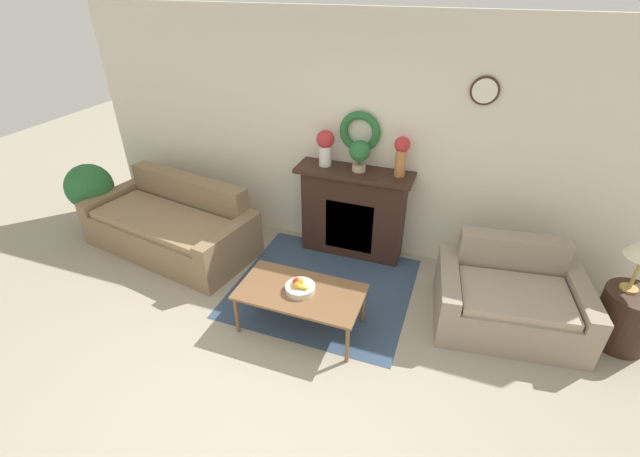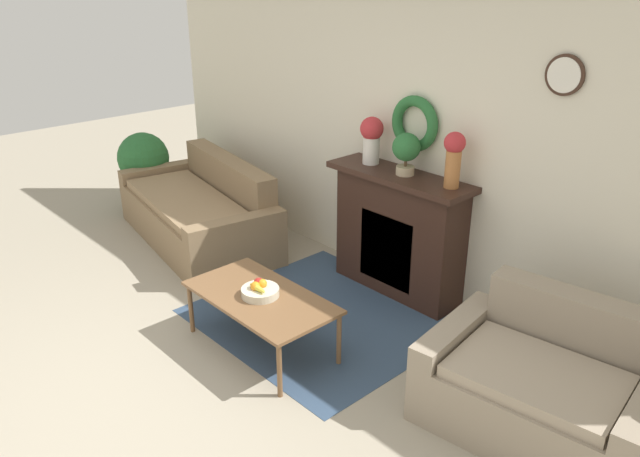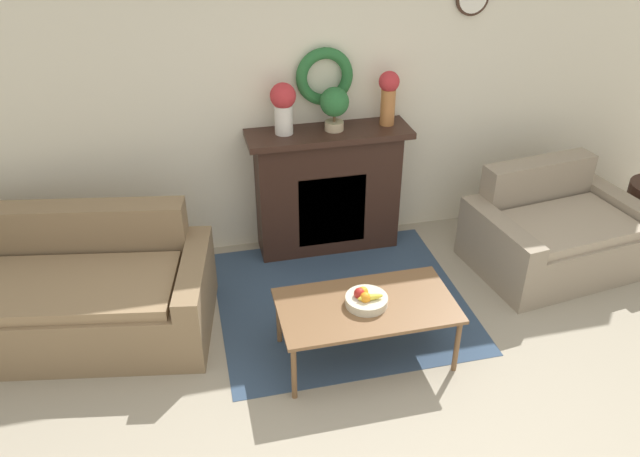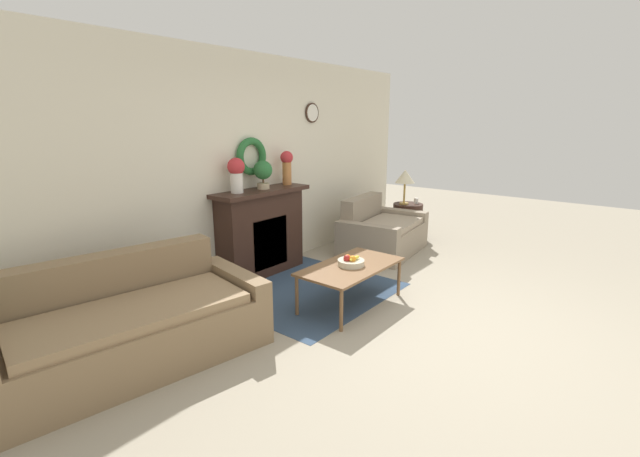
{
  "view_description": "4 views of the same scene",
  "coord_description": "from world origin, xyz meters",
  "px_view_note": "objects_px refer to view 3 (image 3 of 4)",
  "views": [
    {
      "loc": [
        1.18,
        -1.85,
        3.0
      ],
      "look_at": [
        0.0,
        1.38,
        0.91
      ],
      "focal_mm": 24.0,
      "sensor_mm": 36.0,
      "label": 1
    },
    {
      "loc": [
        3.18,
        -1.4,
        2.69
      ],
      "look_at": [
        0.03,
        1.51,
        0.85
      ],
      "focal_mm": 35.0,
      "sensor_mm": 36.0,
      "label": 2
    },
    {
      "loc": [
        -1.09,
        -2.09,
        2.98
      ],
      "look_at": [
        -0.27,
        1.42,
        0.8
      ],
      "focal_mm": 35.0,
      "sensor_mm": 36.0,
      "label": 3
    },
    {
      "loc": [
        -3.54,
        -1.41,
        1.91
      ],
      "look_at": [
        -0.0,
        1.44,
        0.76
      ],
      "focal_mm": 24.0,
      "sensor_mm": 36.0,
      "label": 4
    }
  ],
  "objects_px": {
    "fireplace": "(328,190)",
    "vase_on_mantel_right": "(388,94)",
    "couch_left": "(62,295)",
    "fruit_bowl": "(366,299)",
    "coffee_table": "(366,309)",
    "potted_plant_on_mantel": "(334,105)",
    "vase_on_mantel_left": "(283,105)",
    "loveseat_right": "(555,233)"
  },
  "relations": [
    {
      "from": "vase_on_mantel_right",
      "to": "potted_plant_on_mantel",
      "type": "xyz_separation_m",
      "value": [
        -0.45,
        -0.02,
        -0.05
      ]
    },
    {
      "from": "coffee_table",
      "to": "potted_plant_on_mantel",
      "type": "relative_size",
      "value": 3.36
    },
    {
      "from": "couch_left",
      "to": "potted_plant_on_mantel",
      "type": "xyz_separation_m",
      "value": [
        2.14,
        0.65,
        1.0
      ]
    },
    {
      "from": "couch_left",
      "to": "fireplace",
      "type": "bearing_deg",
      "value": 27.53
    },
    {
      "from": "fireplace",
      "to": "fruit_bowl",
      "type": "bearing_deg",
      "value": -93.74
    },
    {
      "from": "loveseat_right",
      "to": "vase_on_mantel_right",
      "type": "bearing_deg",
      "value": 143.73
    },
    {
      "from": "coffee_table",
      "to": "loveseat_right",
      "type": "bearing_deg",
      "value": 21.75
    },
    {
      "from": "couch_left",
      "to": "coffee_table",
      "type": "xyz_separation_m",
      "value": [
        2.01,
        -0.76,
        0.1
      ]
    },
    {
      "from": "vase_on_mantel_right",
      "to": "coffee_table",
      "type": "bearing_deg",
      "value": -111.95
    },
    {
      "from": "coffee_table",
      "to": "vase_on_mantel_left",
      "type": "relative_size",
      "value": 2.88
    },
    {
      "from": "fruit_bowl",
      "to": "vase_on_mantel_left",
      "type": "distance_m",
      "value": 1.68
    },
    {
      "from": "fireplace",
      "to": "vase_on_mantel_right",
      "type": "xyz_separation_m",
      "value": [
        0.49,
        0.01,
        0.79
      ]
    },
    {
      "from": "vase_on_mantel_left",
      "to": "potted_plant_on_mantel",
      "type": "relative_size",
      "value": 1.17
    },
    {
      "from": "potted_plant_on_mantel",
      "to": "loveseat_right",
      "type": "bearing_deg",
      "value": -21.4
    },
    {
      "from": "fireplace",
      "to": "vase_on_mantel_right",
      "type": "bearing_deg",
      "value": 0.64
    },
    {
      "from": "potted_plant_on_mantel",
      "to": "vase_on_mantel_left",
      "type": "bearing_deg",
      "value": 177.14
    },
    {
      "from": "coffee_table",
      "to": "fireplace",
      "type": "bearing_deg",
      "value": 86.52
    },
    {
      "from": "fireplace",
      "to": "coffee_table",
      "type": "distance_m",
      "value": 1.44
    },
    {
      "from": "fireplace",
      "to": "potted_plant_on_mantel",
      "type": "distance_m",
      "value": 0.75
    },
    {
      "from": "vase_on_mantel_left",
      "to": "vase_on_mantel_right",
      "type": "relative_size",
      "value": 0.93
    },
    {
      "from": "couch_left",
      "to": "vase_on_mantel_right",
      "type": "height_order",
      "value": "vase_on_mantel_right"
    },
    {
      "from": "vase_on_mantel_left",
      "to": "loveseat_right",
      "type": "bearing_deg",
      "value": -18.13
    },
    {
      "from": "coffee_table",
      "to": "vase_on_mantel_left",
      "type": "height_order",
      "value": "vase_on_mantel_left"
    },
    {
      "from": "vase_on_mantel_left",
      "to": "vase_on_mantel_right",
      "type": "height_order",
      "value": "vase_on_mantel_right"
    },
    {
      "from": "coffee_table",
      "to": "fruit_bowl",
      "type": "relative_size",
      "value": 4.18
    },
    {
      "from": "fireplace",
      "to": "couch_left",
      "type": "xyz_separation_m",
      "value": [
        -2.1,
        -0.67,
        -0.25
      ]
    },
    {
      "from": "potted_plant_on_mantel",
      "to": "fireplace",
      "type": "bearing_deg",
      "value": 162.36
    },
    {
      "from": "coffee_table",
      "to": "potted_plant_on_mantel",
      "type": "bearing_deg",
      "value": 84.65
    },
    {
      "from": "couch_left",
      "to": "coffee_table",
      "type": "relative_size",
      "value": 1.89
    },
    {
      "from": "fireplace",
      "to": "loveseat_right",
      "type": "distance_m",
      "value": 1.92
    },
    {
      "from": "loveseat_right",
      "to": "vase_on_mantel_left",
      "type": "height_order",
      "value": "vase_on_mantel_left"
    },
    {
      "from": "vase_on_mantel_left",
      "to": "vase_on_mantel_right",
      "type": "xyz_separation_m",
      "value": [
        0.85,
        0.0,
        0.02
      ]
    },
    {
      "from": "loveseat_right",
      "to": "fruit_bowl",
      "type": "bearing_deg",
      "value": -166.03
    },
    {
      "from": "fireplace",
      "to": "vase_on_mantel_left",
      "type": "xyz_separation_m",
      "value": [
        -0.35,
        0.01,
        0.77
      ]
    },
    {
      "from": "couch_left",
      "to": "vase_on_mantel_left",
      "type": "xyz_separation_m",
      "value": [
        1.74,
        0.67,
        1.02
      ]
    },
    {
      "from": "couch_left",
      "to": "vase_on_mantel_left",
      "type": "relative_size",
      "value": 5.43
    },
    {
      "from": "coffee_table",
      "to": "couch_left",
      "type": "bearing_deg",
      "value": 159.2
    },
    {
      "from": "fireplace",
      "to": "potted_plant_on_mantel",
      "type": "relative_size",
      "value": 3.8
    },
    {
      "from": "fruit_bowl",
      "to": "coffee_table",
      "type": "bearing_deg",
      "value": -1.21
    },
    {
      "from": "couch_left",
      "to": "loveseat_right",
      "type": "relative_size",
      "value": 1.52
    },
    {
      "from": "vase_on_mantel_left",
      "to": "fireplace",
      "type": "bearing_deg",
      "value": -0.89
    },
    {
      "from": "fireplace",
      "to": "vase_on_mantel_left",
      "type": "bearing_deg",
      "value": 179.11
    }
  ]
}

